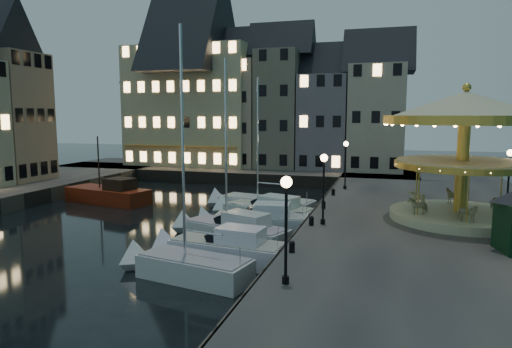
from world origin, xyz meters
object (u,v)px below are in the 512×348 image
(motorboat_a, at_px, (185,267))
(motorboat_e, at_px, (264,212))
(bollard_a, at_px, (292,246))
(bollard_d, at_px, (333,192))
(streetlamp_c, at_px, (346,158))
(motorboat_b, at_px, (221,249))
(bollard_c, at_px, (323,204))
(streetlamp_b, at_px, (324,179))
(streetlamp_a, at_px, (286,214))
(motorboat_d, at_px, (255,222))
(bollard_b, at_px, (311,220))
(red_fishing_boat, at_px, (109,195))
(motorboat_f, at_px, (260,205))
(carousel, at_px, (464,131))
(streetlamp_d, at_px, (509,171))
(motorboat_c, at_px, (230,230))

(motorboat_a, bearing_deg, motorboat_e, 87.92)
(bollard_a, distance_m, bollard_d, 16.00)
(streetlamp_c, bearing_deg, motorboat_a, -104.81)
(motorboat_b, height_order, motorboat_e, same)
(streetlamp_c, xyz_separation_m, bollard_c, (-0.60, -9.00, -2.41))
(streetlamp_b, bearing_deg, bollard_d, 93.43)
(streetlamp_a, bearing_deg, motorboat_a, 154.23)
(motorboat_a, distance_m, motorboat_d, 9.40)
(streetlamp_b, bearing_deg, motorboat_a, -126.89)
(bollard_b, bearing_deg, red_fishing_boat, 156.50)
(bollard_a, xyz_separation_m, motorboat_a, (-4.91, -1.34, -1.07))
(motorboat_f, height_order, carousel, motorboat_f)
(streetlamp_c, relative_size, bollard_d, 7.32)
(bollard_a, relative_size, carousel, 0.06)
(streetlamp_d, distance_m, motorboat_e, 16.78)
(bollard_d, bearing_deg, carousel, -37.53)
(motorboat_e, bearing_deg, streetlamp_a, -71.73)
(streetlamp_b, distance_m, red_fishing_boat, 21.76)
(bollard_a, relative_size, bollard_c, 1.00)
(motorboat_f, bearing_deg, motorboat_e, -68.03)
(motorboat_c, bearing_deg, bollard_c, 46.12)
(streetlamp_d, height_order, red_fishing_boat, red_fishing_boat)
(streetlamp_b, xyz_separation_m, bollard_c, (-0.60, 4.50, -2.41))
(red_fishing_boat, bearing_deg, motorboat_f, 1.70)
(motorboat_a, height_order, carousel, motorboat_a)
(streetlamp_c, bearing_deg, red_fishing_boat, -164.44)
(motorboat_a, height_order, motorboat_f, motorboat_f)
(bollard_a, bearing_deg, bollard_d, 90.00)
(streetlamp_a, xyz_separation_m, motorboat_d, (-4.82, 12.03, -3.38))
(motorboat_b, bearing_deg, bollard_d, 73.92)
(streetlamp_d, relative_size, motorboat_d, 0.57)
(bollard_d, xyz_separation_m, motorboat_b, (-4.17, -14.47, -0.96))
(bollard_d, xyz_separation_m, motorboat_f, (-5.68, -1.66, -1.07))
(streetlamp_b, relative_size, red_fishing_boat, 0.50)
(motorboat_e, bearing_deg, bollard_c, -10.20)
(bollard_d, distance_m, carousel, 11.93)
(streetlamp_d, xyz_separation_m, motorboat_f, (-17.58, 1.34, -3.49))
(streetlamp_a, bearing_deg, bollard_b, 93.61)
(streetlamp_b, bearing_deg, streetlamp_d, 31.78)
(bollard_c, bearing_deg, motorboat_e, 169.80)
(bollard_d, bearing_deg, streetlamp_c, 80.27)
(streetlamp_d, relative_size, bollard_c, 7.32)
(motorboat_c, height_order, motorboat_e, motorboat_c)
(streetlamp_a, relative_size, bollard_c, 7.32)
(motorboat_d, bearing_deg, motorboat_a, -94.20)
(streetlamp_b, xyz_separation_m, motorboat_e, (-5.05, 5.30, -3.38))
(carousel, bearing_deg, streetlamp_b, -156.49)
(bollard_a, bearing_deg, motorboat_c, 133.24)
(streetlamp_b, distance_m, motorboat_f, 11.01)
(bollard_d, height_order, carousel, carousel)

